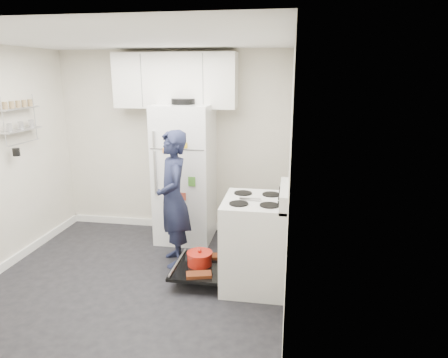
% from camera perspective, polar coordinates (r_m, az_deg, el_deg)
% --- Properties ---
extents(room, '(3.21, 3.21, 2.51)m').
position_cam_1_polar(room, '(4.20, -13.56, 0.88)').
color(room, black).
rests_on(room, ground).
extents(electric_range, '(0.66, 0.76, 1.10)m').
position_cam_1_polar(electric_range, '(4.25, 4.24, -9.12)').
color(electric_range, silver).
rests_on(electric_range, ground).
extents(open_oven_door, '(0.55, 0.70, 0.22)m').
position_cam_1_polar(open_oven_door, '(4.46, -3.52, -11.91)').
color(open_oven_door, black).
rests_on(open_oven_door, ground).
extents(refrigerator, '(0.72, 0.74, 1.88)m').
position_cam_1_polar(refrigerator, '(5.30, -5.60, 0.85)').
color(refrigerator, white).
rests_on(refrigerator, ground).
extents(upper_cabinets, '(1.60, 0.33, 0.70)m').
position_cam_1_polar(upper_cabinets, '(5.36, -6.95, 13.79)').
color(upper_cabinets, silver).
rests_on(upper_cabinets, room).
extents(wall_shelf_rack, '(0.14, 0.60, 0.61)m').
position_cam_1_polar(wall_shelf_rack, '(5.25, -27.19, 7.61)').
color(wall_shelf_rack, '#B2B2B7').
rests_on(wall_shelf_rack, room).
extents(person, '(0.59, 0.68, 1.59)m').
position_cam_1_polar(person, '(4.63, -7.26, -2.85)').
color(person, '#191E38').
rests_on(person, ground).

